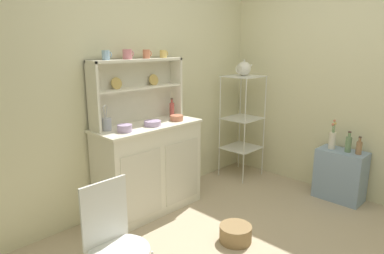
% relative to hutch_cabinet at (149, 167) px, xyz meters
% --- Properties ---
extents(wall_back, '(3.84, 0.05, 2.50)m').
position_rel_hutch_cabinet_xyz_m(wall_back, '(0.13, 0.26, 0.80)').
color(wall_back, beige).
rests_on(wall_back, ground).
extents(wall_right, '(0.05, 3.84, 2.50)m').
position_rel_hutch_cabinet_xyz_m(wall_right, '(1.76, -1.37, 0.80)').
color(wall_right, beige).
rests_on(wall_right, ground).
extents(hutch_cabinet, '(1.06, 0.45, 0.88)m').
position_rel_hutch_cabinet_xyz_m(hutch_cabinet, '(0.00, 0.00, 0.00)').
color(hutch_cabinet, silver).
rests_on(hutch_cabinet, ground).
extents(hutch_shelf_unit, '(0.99, 0.18, 0.61)m').
position_rel_hutch_cabinet_xyz_m(hutch_shelf_unit, '(0.00, 0.16, 0.79)').
color(hutch_shelf_unit, silver).
rests_on(hutch_shelf_unit, hutch_cabinet).
extents(bakers_rack, '(0.43, 0.39, 1.25)m').
position_rel_hutch_cabinet_xyz_m(bakers_rack, '(1.40, -0.09, 0.34)').
color(bakers_rack, silver).
rests_on(bakers_rack, ground).
extents(side_shelf_blue, '(0.28, 0.48, 0.54)m').
position_rel_hutch_cabinet_xyz_m(side_shelf_blue, '(1.57, -1.26, -0.18)').
color(side_shelf_blue, '#849EBC').
rests_on(side_shelf_blue, ground).
extents(wire_chair, '(0.36, 0.36, 0.85)m').
position_rel_hutch_cabinet_xyz_m(wire_chair, '(-1.00, -0.92, 0.06)').
color(wire_chair, white).
rests_on(wire_chair, ground).
extents(floor_basket, '(0.27, 0.27, 0.14)m').
position_rel_hutch_cabinet_xyz_m(floor_basket, '(0.14, -0.96, -0.38)').
color(floor_basket, '#93754C').
rests_on(floor_basket, ground).
extents(cup_sky_0, '(0.08, 0.07, 0.08)m').
position_rel_hutch_cabinet_xyz_m(cup_sky_0, '(-0.33, 0.12, 1.08)').
color(cup_sky_0, '#8EB2D1').
rests_on(cup_sky_0, hutch_shelf_unit).
extents(cup_rose_1, '(0.10, 0.08, 0.09)m').
position_rel_hutch_cabinet_xyz_m(cup_rose_1, '(-0.11, 0.12, 1.08)').
color(cup_rose_1, '#D17A84').
rests_on(cup_rose_1, hutch_shelf_unit).
extents(cup_terracotta_2, '(0.08, 0.07, 0.08)m').
position_rel_hutch_cabinet_xyz_m(cup_terracotta_2, '(0.11, 0.12, 1.08)').
color(cup_terracotta_2, '#C67556').
rests_on(cup_terracotta_2, hutch_shelf_unit).
extents(cup_gold_3, '(0.08, 0.07, 0.08)m').
position_rel_hutch_cabinet_xyz_m(cup_gold_3, '(0.32, 0.12, 1.07)').
color(cup_gold_3, '#DBB760').
rests_on(cup_gold_3, hutch_shelf_unit).
extents(bowl_mixing_large, '(0.13, 0.13, 0.06)m').
position_rel_hutch_cabinet_xyz_m(bowl_mixing_large, '(-0.31, -0.07, 0.46)').
color(bowl_mixing_large, '#B79ECC').
rests_on(bowl_mixing_large, hutch_cabinet).
extents(bowl_floral_medium, '(0.16, 0.16, 0.05)m').
position_rel_hutch_cabinet_xyz_m(bowl_floral_medium, '(0.00, -0.07, 0.45)').
color(bowl_floral_medium, '#B79ECC').
rests_on(bowl_floral_medium, hutch_cabinet).
extents(bowl_cream_small, '(0.13, 0.13, 0.05)m').
position_rel_hutch_cabinet_xyz_m(bowl_cream_small, '(0.31, -0.07, 0.46)').
color(bowl_cream_small, '#C67556').
rests_on(bowl_cream_small, hutch_cabinet).
extents(jam_bottle, '(0.05, 0.05, 0.20)m').
position_rel_hutch_cabinet_xyz_m(jam_bottle, '(0.39, 0.09, 0.51)').
color(jam_bottle, '#B74C47').
rests_on(jam_bottle, hutch_cabinet).
extents(utensil_jar, '(0.08, 0.08, 0.22)m').
position_rel_hutch_cabinet_xyz_m(utensil_jar, '(-0.39, 0.08, 0.49)').
color(utensil_jar, '#B2B7C6').
rests_on(utensil_jar, hutch_cabinet).
extents(porcelain_teapot, '(0.26, 0.17, 0.19)m').
position_rel_hutch_cabinet_xyz_m(porcelain_teapot, '(1.40, -0.09, 0.89)').
color(porcelain_teapot, white).
rests_on(porcelain_teapot, bakers_rack).
extents(flower_vase, '(0.07, 0.07, 0.32)m').
position_rel_hutch_cabinet_xyz_m(flower_vase, '(1.57, -1.14, 0.19)').
color(flower_vase, silver).
rests_on(flower_vase, side_shelf_blue).
extents(oil_bottle, '(0.06, 0.06, 0.22)m').
position_rel_hutch_cabinet_xyz_m(oil_bottle, '(1.57, -1.30, 0.17)').
color(oil_bottle, '#6B8C60').
rests_on(oil_bottle, side_shelf_blue).
extents(vinegar_bottle, '(0.06, 0.06, 0.18)m').
position_rel_hutch_cabinet_xyz_m(vinegar_bottle, '(1.57, -1.41, 0.16)').
color(vinegar_bottle, '#99704C').
rests_on(vinegar_bottle, side_shelf_blue).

